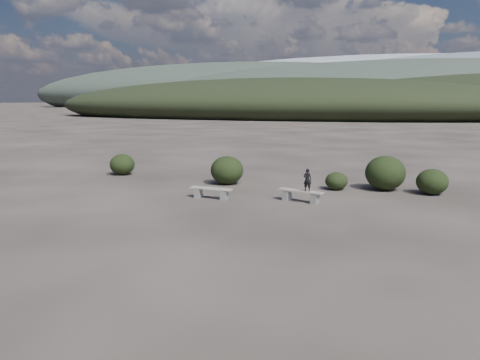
% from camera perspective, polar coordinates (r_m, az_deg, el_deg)
% --- Properties ---
extents(ground, '(1200.00, 1200.00, 0.00)m').
position_cam_1_polar(ground, '(13.28, -5.00, -7.10)').
color(ground, '#292320').
rests_on(ground, ground).
extents(bench_left, '(1.71, 0.40, 0.43)m').
position_cam_1_polar(bench_left, '(18.44, -3.54, -1.49)').
color(bench_left, slate).
rests_on(bench_left, ground).
extents(bench_right, '(1.83, 0.77, 0.45)m').
position_cam_1_polar(bench_right, '(17.96, 7.40, -1.81)').
color(bench_right, slate).
rests_on(bench_right, ground).
extents(seated_person, '(0.32, 0.22, 0.86)m').
position_cam_1_polar(seated_person, '(17.74, 8.22, 0.01)').
color(seated_person, black).
rests_on(seated_person, bench_right).
extents(shrub_b, '(1.52, 1.52, 1.30)m').
position_cam_1_polar(shrub_b, '(21.54, -1.60, 1.21)').
color(shrub_b, black).
rests_on(shrub_b, ground).
extents(shrub_c, '(0.96, 0.96, 0.77)m').
position_cam_1_polar(shrub_c, '(20.62, 11.68, -0.12)').
color(shrub_c, black).
rests_on(shrub_c, ground).
extents(shrub_d, '(1.70, 1.70, 1.49)m').
position_cam_1_polar(shrub_d, '(21.03, 17.29, 0.82)').
color(shrub_d, black).
rests_on(shrub_d, ground).
extents(shrub_e, '(1.27, 1.27, 1.06)m').
position_cam_1_polar(shrub_e, '(20.73, 22.39, -0.19)').
color(shrub_e, black).
rests_on(shrub_e, ground).
extents(shrub_f, '(1.28, 1.28, 1.08)m').
position_cam_1_polar(shrub_f, '(25.05, -14.17, 1.86)').
color(shrub_f, black).
rests_on(shrub_f, ground).
extents(mountain_ridges, '(500.00, 400.00, 56.00)m').
position_cam_1_polar(mountain_ridges, '(350.83, 18.73, 10.34)').
color(mountain_ridges, black).
rests_on(mountain_ridges, ground).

